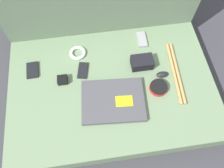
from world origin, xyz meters
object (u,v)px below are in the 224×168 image
phone_silver (83,70)px  laptop (113,101)px  computer_mouse (162,75)px  camera_pouch (142,62)px  speaker_puck (158,87)px  phone_small (142,39)px  phone_black (33,70)px  charger_brick (63,80)px

phone_silver → laptop: bearing=-44.1°
computer_mouse → camera_pouch: bearing=139.4°
computer_mouse → speaker_puck: 0.09m
phone_small → camera_pouch: size_ratio=0.93×
phone_black → camera_pouch: (0.63, -0.05, 0.02)m
speaker_puck → camera_pouch: size_ratio=0.80×
charger_brick → phone_silver: bearing=23.9°
phone_silver → charger_brick: 0.13m
computer_mouse → phone_silver: computer_mouse is taller
speaker_puck → phone_silver: (-0.40, 0.17, -0.01)m
phone_small → camera_pouch: camera_pouch is taller
computer_mouse → laptop: bearing=-158.9°
computer_mouse → phone_black: computer_mouse is taller
camera_pouch → charger_brick: bearing=-174.9°
speaker_puck → phone_silver: size_ratio=0.88×
phone_silver → phone_black: bearing=-176.8°
speaker_puck → phone_silver: speaker_puck is taller
phone_small → camera_pouch: (-0.04, -0.18, 0.02)m
phone_silver → phone_small: size_ratio=0.98×
camera_pouch → phone_silver: bearing=178.2°
phone_black → laptop: bearing=-33.1°
computer_mouse → charger_brick: 0.56m
speaker_puck → phone_small: speaker_puck is taller
laptop → camera_pouch: 0.28m
phone_black → charger_brick: size_ratio=1.93×
phone_black → phone_small: size_ratio=0.93×
phone_black → camera_pouch: 0.63m
phone_black → camera_pouch: size_ratio=0.86×
computer_mouse → speaker_puck: bearing=-118.2°
charger_brick → laptop: bearing=-31.9°
computer_mouse → camera_pouch: camera_pouch is taller
phone_black → phone_silver: bearing=-10.8°
phone_black → phone_small: same height
laptop → charger_brick: charger_brick is taller
camera_pouch → laptop: bearing=-134.1°
computer_mouse → phone_small: 0.27m
laptop → speaker_puck: 0.26m
laptop → phone_small: 0.45m
laptop → camera_pouch: size_ratio=2.86×
camera_pouch → speaker_puck: bearing=-69.5°
computer_mouse → phone_silver: size_ratio=0.59×
speaker_puck → charger_brick: (-0.52, 0.12, 0.00)m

